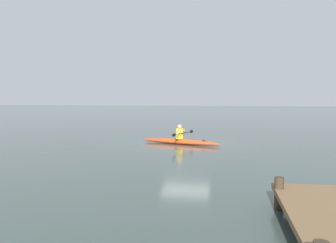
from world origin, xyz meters
The scene contains 3 objects.
ground_plane centered at (0.00, 0.00, 0.00)m, with size 160.00×160.00×0.00m, color #384742.
kayak centered at (0.29, 0.05, 0.14)m, with size 4.40×2.03×0.27m.
kayaker centered at (0.31, 0.05, 0.58)m, with size 0.85×2.31×0.76m.
Camera 1 is at (-2.10, 18.31, 2.47)m, focal length 37.78 mm.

